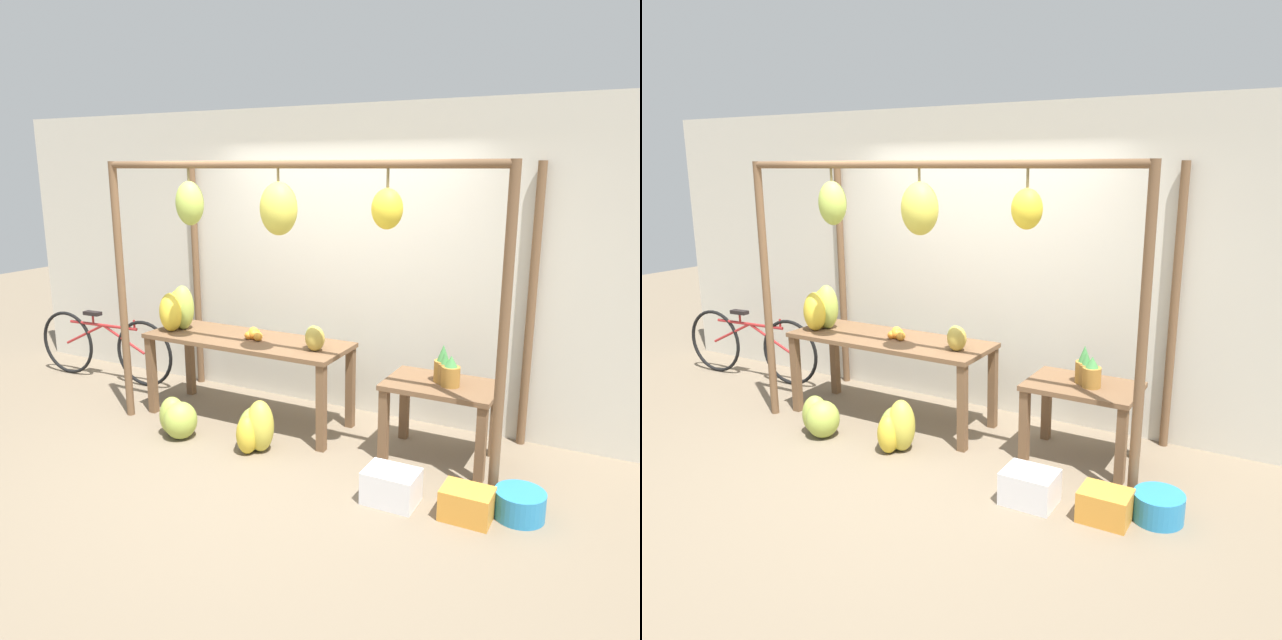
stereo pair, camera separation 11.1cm
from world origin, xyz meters
The scene contains 15 objects.
ground_plane centered at (0.00, 0.00, 0.00)m, with size 20.00×20.00×0.00m, color #756651.
shop_wall_back centered at (0.00, 1.41, 1.40)m, with size 8.00×0.08×2.80m.
stall_awning centered at (-0.05, 0.47, 1.69)m, with size 3.43×1.22×2.31m.
display_table_main centered at (-0.64, 0.70, 0.67)m, with size 1.89×0.65×0.77m.
display_table_side centered at (1.15, 0.74, 0.49)m, with size 0.86×0.57×0.63m.
banana_pile_on_table centered at (-1.38, 0.65, 0.97)m, with size 0.34×0.40×0.42m.
orange_pile centered at (-0.57, 0.72, 0.82)m, with size 0.21×0.20×0.09m.
pineapple_cluster centered at (1.18, 0.74, 0.74)m, with size 0.23×0.22×0.30m.
banana_pile_ground_left centered at (-0.96, 0.08, 0.17)m, with size 0.44×0.38×0.34m.
banana_pile_ground_right centered at (-0.22, 0.17, 0.19)m, with size 0.39×0.40×0.43m.
fruit_crate_white centered at (1.06, -0.07, 0.12)m, with size 0.37×0.28×0.24m.
blue_bucket centered at (1.89, 0.14, 0.09)m, with size 0.33×0.33×0.19m.
parked_bicycle centered at (-2.64, 0.90, 0.37)m, with size 1.78×0.16×0.75m.
papaya_pile centered at (0.08, 0.65, 0.88)m, with size 0.22×0.23×0.21m.
fruit_crate_purple centered at (1.58, -0.04, 0.11)m, with size 0.33×0.25×0.21m.
Camera 1 is at (2.44, -3.76, 2.25)m, focal length 35.00 mm.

